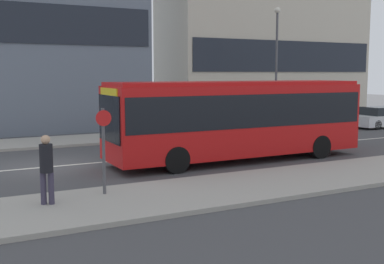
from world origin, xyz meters
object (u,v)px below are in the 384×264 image
at_px(bus_stop_sign, 104,144).
at_px(parked_car_0, 250,126).
at_px(parked_car_2, 382,118).
at_px(street_lamp, 277,56).
at_px(parked_car_1, 319,122).
at_px(pedestrian_near_stop, 46,165).
at_px(city_bus, 238,115).

bearing_deg(bus_stop_sign, parked_car_0, 39.24).
bearing_deg(parked_car_2, street_lamp, 163.19).
distance_m(parked_car_1, parked_car_2, 5.30).
bearing_deg(street_lamp, parked_car_0, -147.44).
height_order(parked_car_2, bus_stop_sign, bus_stop_sign).
relative_size(pedestrian_near_stop, street_lamp, 0.25).
xyz_separation_m(city_bus, street_lamp, (7.78, 7.77, 2.74)).
distance_m(parked_car_0, pedestrian_near_stop, 15.72).
bearing_deg(pedestrian_near_stop, parked_car_2, 46.14).
xyz_separation_m(parked_car_0, pedestrian_near_stop, (-12.63, -9.34, 0.53)).
bearing_deg(parked_car_2, city_bus, -158.98).
relative_size(parked_car_1, pedestrian_near_stop, 2.24).
xyz_separation_m(parked_car_2, street_lamp, (-6.97, 2.11, 3.93)).
bearing_deg(parked_car_1, parked_car_2, 0.00).
bearing_deg(street_lamp, bus_stop_sign, -142.22).
bearing_deg(street_lamp, parked_car_2, -16.81).
height_order(city_bus, bus_stop_sign, city_bus).
bearing_deg(parked_car_1, street_lamp, 128.47).
height_order(parked_car_2, street_lamp, street_lamp).
bearing_deg(parked_car_0, pedestrian_near_stop, -143.49).
bearing_deg(bus_stop_sign, parked_car_2, 22.91).
distance_m(pedestrian_near_stop, street_lamp, 19.95).
bearing_deg(parked_car_1, city_bus, -149.05).
bearing_deg(parked_car_0, parked_car_1, 0.26).
xyz_separation_m(parked_car_2, pedestrian_near_stop, (-22.93, -9.37, 0.53)).
relative_size(city_bus, parked_car_0, 2.38).
height_order(pedestrian_near_stop, bus_stop_sign, bus_stop_sign).
distance_m(bus_stop_sign, street_lamp, 18.38).
relative_size(city_bus, pedestrian_near_stop, 5.89).
xyz_separation_m(pedestrian_near_stop, street_lamp, (15.96, 11.47, 3.40)).
distance_m(parked_car_2, bus_stop_sign, 23.14).
distance_m(city_bus, parked_car_0, 7.28).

